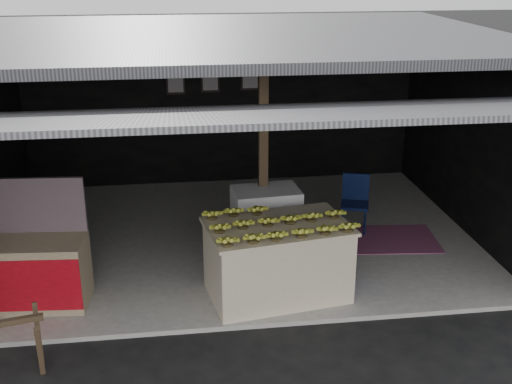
{
  "coord_description": "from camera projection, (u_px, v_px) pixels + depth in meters",
  "views": [
    {
      "loc": [
        -0.89,
        -6.23,
        4.03
      ],
      "look_at": [
        0.15,
        1.5,
        1.1
      ],
      "focal_mm": 45.0,
      "sensor_mm": 36.0,
      "label": 1
    }
  ],
  "objects": [
    {
      "name": "picture_frames",
      "position": [
        212.0,
        80.0,
        11.15
      ],
      "size": [
        1.62,
        0.04,
        0.46
      ],
      "color": "black",
      "rests_on": "shophouse"
    },
    {
      "name": "concrete_slab",
      "position": [
        237.0,
        236.0,
        9.61
      ],
      "size": [
        7.0,
        5.0,
        0.06
      ],
      "primitive_type": "cube",
      "color": "gray",
      "rests_on": "ground"
    },
    {
      "name": "sawhorse",
      "position": [
        10.0,
        341.0,
        6.34
      ],
      "size": [
        0.7,
        0.69,
        0.66
      ],
      "rotation": [
        0.0,
        0.0,
        0.21
      ],
      "color": "#453422",
      "rests_on": "ground"
    },
    {
      "name": "banana_table",
      "position": [
        277.0,
        260.0,
        7.76
      ],
      "size": [
        1.83,
        1.29,
        0.93
      ],
      "rotation": [
        0.0,
        0.0,
        0.16
      ],
      "color": "beige",
      "rests_on": "concrete_slab"
    },
    {
      "name": "magenta_rug",
      "position": [
        385.0,
        239.0,
        9.43
      ],
      "size": [
        1.59,
        1.15,
        0.01
      ],
      "primitive_type": "cube",
      "rotation": [
        0.0,
        0.0,
        -0.1
      ],
      "color": "#661647",
      "rests_on": "concrete_slab"
    },
    {
      "name": "neighbor_stall",
      "position": [
        24.0,
        269.0,
        7.57
      ],
      "size": [
        1.5,
        0.77,
        1.5
      ],
      "rotation": [
        0.0,
        0.0,
        -0.08
      ],
      "color": "#998466",
      "rests_on": "concrete_slab"
    },
    {
      "name": "water_barrel",
      "position": [
        339.0,
        264.0,
        8.09
      ],
      "size": [
        0.37,
        0.37,
        0.54
      ],
      "primitive_type": "cylinder",
      "color": "#0B0C7D",
      "rests_on": "concrete_slab"
    },
    {
      "name": "ground",
      "position": [
        260.0,
        329.0,
        7.31
      ],
      "size": [
        80.0,
        80.0,
        0.0
      ],
      "primitive_type": "plane",
      "color": "black",
      "rests_on": "ground"
    },
    {
      "name": "banana_pile",
      "position": [
        278.0,
        218.0,
        7.57
      ],
      "size": [
        1.69,
        1.17,
        0.18
      ],
      "primitive_type": null,
      "rotation": [
        0.0,
        0.0,
        0.16
      ],
      "color": "gold",
      "rests_on": "banana_table"
    },
    {
      "name": "white_crate",
      "position": [
        266.0,
        223.0,
        8.75
      ],
      "size": [
        0.93,
        0.67,
        0.98
      ],
      "rotation": [
        0.0,
        0.0,
        0.09
      ],
      "color": "white",
      "rests_on": "concrete_slab"
    },
    {
      "name": "plastic_chair",
      "position": [
        355.0,
        198.0,
        9.63
      ],
      "size": [
        0.5,
        0.5,
        0.85
      ],
      "rotation": [
        0.0,
        0.0,
        -0.3
      ],
      "color": "#0A1337",
      "rests_on": "concrete_slab"
    },
    {
      "name": "shophouse",
      "position": [
        234.0,
        95.0,
        9.18
      ],
      "size": [
        7.4,
        7.29,
        3.02
      ],
      "color": "black",
      "rests_on": "ground"
    }
  ]
}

